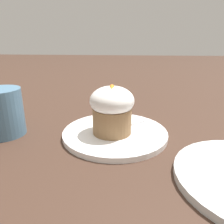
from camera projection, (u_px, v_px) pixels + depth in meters
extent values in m
plane|color=#3D281E|center=(115.00, 136.00, 0.47)|extent=(4.00, 4.00, 0.00)
cylinder|color=white|center=(115.00, 133.00, 0.46)|extent=(0.22, 0.22, 0.01)
cylinder|color=olive|center=(112.00, 121.00, 0.45)|extent=(0.08, 0.08, 0.05)
ellipsoid|color=white|center=(112.00, 101.00, 0.43)|extent=(0.09, 0.09, 0.06)
cone|color=orange|center=(112.00, 88.00, 0.41)|extent=(0.02, 0.01, 0.01)
sphere|color=green|center=(112.00, 87.00, 0.42)|extent=(0.01, 0.01, 0.01)
cube|color=silver|center=(131.00, 124.00, 0.49)|extent=(0.05, 0.06, 0.00)
ellipsoid|color=silver|center=(113.00, 128.00, 0.47)|extent=(0.04, 0.05, 0.01)
cylinder|color=teal|center=(2.00, 112.00, 0.46)|extent=(0.08, 0.08, 0.10)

